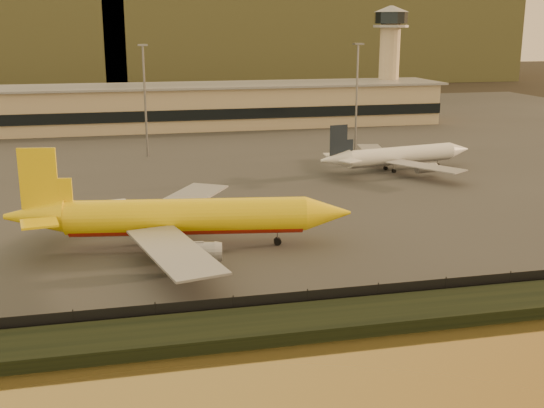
{
  "coord_description": "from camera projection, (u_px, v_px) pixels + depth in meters",
  "views": [
    {
      "loc": [
        -16.84,
        -77.89,
        29.62
      ],
      "look_at": [
        3.89,
        12.0,
        5.4
      ],
      "focal_mm": 45.0,
      "sensor_mm": 36.0,
      "label": 1
    }
  ],
  "objects": [
    {
      "name": "perimeter_fence",
      "position": [
        289.0,
        302.0,
        72.01
      ],
      "size": [
        300.0,
        0.05,
        2.2
      ],
      "primitive_type": "cube",
      "color": "black",
      "rests_on": "tarmac"
    },
    {
      "name": "control_tower",
      "position": [
        390.0,
        51.0,
        217.77
      ],
      "size": [
        11.2,
        11.2,
        35.5
      ],
      "color": "tan",
      "rests_on": "tarmac"
    },
    {
      "name": "gse_vehicle_white",
      "position": [
        115.0,
        206.0,
        111.37
      ],
      "size": [
        4.01,
        2.23,
        1.71
      ],
      "primitive_type": "cube",
      "rotation": [
        0.0,
        0.0,
        0.14
      ],
      "color": "silver",
      "rests_on": "tarmac"
    },
    {
      "name": "embankment",
      "position": [
        299.0,
        323.0,
        68.39
      ],
      "size": [
        320.0,
        7.0,
        1.4
      ],
      "primitive_type": "cube",
      "color": "black",
      "rests_on": "ground"
    },
    {
      "name": "tarmac",
      "position": [
        184.0,
        145.0,
        174.1
      ],
      "size": [
        320.0,
        220.0,
        0.2
      ],
      "primitive_type": "cube",
      "color": "#2D2D2D",
      "rests_on": "ground"
    },
    {
      "name": "apron_light_masts",
      "position": [
        257.0,
        89.0,
        154.55
      ],
      "size": [
        152.2,
        12.2,
        25.4
      ],
      "color": "slate",
      "rests_on": "tarmac"
    },
    {
      "name": "white_narrowbody_jet",
      "position": [
        398.0,
        156.0,
        141.76
      ],
      "size": [
        36.14,
        34.78,
        10.42
      ],
      "rotation": [
        0.0,
        0.0,
        0.19
      ],
      "color": "silver",
      "rests_on": "tarmac"
    },
    {
      "name": "ground",
      "position": [
        263.0,
        272.0,
        84.59
      ],
      "size": [
        900.0,
        900.0,
        0.0
      ],
      "primitive_type": "plane",
      "color": "black",
      "rests_on": "ground"
    },
    {
      "name": "terminal_building",
      "position": [
        123.0,
        108.0,
        198.18
      ],
      "size": [
        202.0,
        25.0,
        12.6
      ],
      "color": "tan",
      "rests_on": "tarmac"
    },
    {
      "name": "distant_hills",
      "position": [
        103.0,
        22.0,
        392.55
      ],
      "size": [
        470.0,
        160.0,
        70.0
      ],
      "color": "brown",
      "rests_on": "ground"
    },
    {
      "name": "dhl_cargo_jet",
      "position": [
        181.0,
        218.0,
        92.35
      ],
      "size": [
        46.83,
        45.39,
        14.0
      ],
      "rotation": [
        0.0,
        0.0,
        -0.15
      ],
      "color": "yellow",
      "rests_on": "tarmac"
    },
    {
      "name": "gse_vehicle_yellow",
      "position": [
        285.0,
        209.0,
        108.9
      ],
      "size": [
        4.7,
        3.07,
        1.95
      ],
      "primitive_type": "cube",
      "rotation": [
        0.0,
        0.0,
        -0.28
      ],
      "color": "yellow",
      "rests_on": "tarmac"
    }
  ]
}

